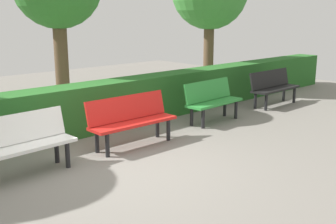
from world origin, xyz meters
TOP-DOWN VIEW (x-y plane):
  - ground_plane at (0.00, 0.00)m, footprint 20.30×20.30m
  - bench_black at (-5.43, -0.72)m, footprint 1.58×0.47m
  - bench_green at (-3.11, -0.71)m, footprint 1.44×0.53m
  - bench_red at (-0.85, -0.59)m, footprint 1.62×0.50m
  - bench_white at (1.10, -0.60)m, footprint 1.49×0.53m
  - hedge_row at (-0.99, -1.83)m, footprint 16.30×0.63m

SIDE VIEW (x-z plane):
  - ground_plane at x=0.00m, z-range 0.00..0.00m
  - hedge_row at x=-0.99m, z-range 0.00..0.93m
  - bench_green at x=-3.11m, z-range 0.05..0.91m
  - bench_white at x=1.10m, z-range 0.05..0.91m
  - bench_black at x=-5.43m, z-range 0.05..0.91m
  - bench_red at x=-0.85m, z-range 0.05..0.91m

